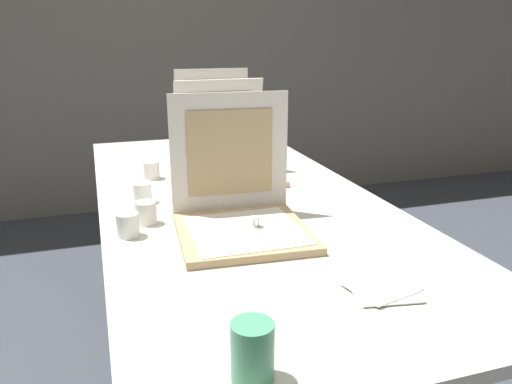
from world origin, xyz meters
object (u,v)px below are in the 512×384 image
object	(u,v)px
cup_white_far	(151,170)
cup_white_near_left	(128,225)
pizza_box_middle	(227,164)
cup_printed_front	(252,352)
cup_white_near_center	(146,213)
cup_white_mid	(143,193)
pizza_box_back	(219,141)
napkin_pile	(382,287)
table	(237,208)
pizza_box_front	(240,213)

from	to	relation	value
cup_white_far	cup_white_near_left	world-z (taller)	same
pizza_box_middle	cup_white_near_left	xyz separation A→B (m)	(-0.42, -0.50, -0.02)
cup_white_far	cup_printed_front	bearing A→B (deg)	-89.42
pizza_box_middle	cup_white_near_center	size ratio (longest dim) A/B	5.54
cup_white_near_center	cup_white_mid	xyz separation A→B (m)	(0.01, 0.20, 0.00)
cup_white_far	cup_white_near_left	distance (m)	0.59
cup_white_mid	cup_printed_front	xyz separation A→B (m)	(0.08, -0.99, 0.02)
pizza_box_back	napkin_pile	xyz separation A→B (m)	(0.02, -1.44, -0.05)
cup_white_far	cup_printed_front	world-z (taller)	cup_printed_front
table	napkin_pile	distance (m)	0.77
cup_white_near_left	napkin_pile	distance (m)	0.71
cup_white_near_left	cup_white_near_center	xyz separation A→B (m)	(0.06, 0.09, 0.00)
pizza_box_middle	cup_white_far	world-z (taller)	pizza_box_middle
pizza_box_middle	cup_white_far	bearing A→B (deg)	163.40
cup_white_near_left	napkin_pile	world-z (taller)	cup_white_near_left
cup_white_mid	pizza_box_middle	bearing A→B (deg)	31.50
napkin_pile	cup_white_mid	bearing A→B (deg)	119.66
cup_white_far	cup_white_near_center	distance (m)	0.50
cup_white_near_center	cup_printed_front	size ratio (longest dim) A/B	0.65
cup_white_near_left	pizza_box_middle	bearing A→B (deg)	50.15
pizza_box_front	napkin_pile	xyz separation A→B (m)	(0.20, -0.43, -0.05)
table	pizza_box_back	distance (m)	0.70
pizza_box_back	napkin_pile	bearing A→B (deg)	-87.81
cup_white_near_center	cup_printed_front	distance (m)	0.79
pizza_box_back	napkin_pile	size ratio (longest dim) A/B	2.19
cup_printed_front	table	bearing A→B (deg)	75.66
table	pizza_box_front	bearing A→B (deg)	-104.06
cup_white_near_left	cup_white_mid	world-z (taller)	same
cup_white_near_left	cup_printed_front	distance (m)	0.71
table	cup_white_far	xyz separation A→B (m)	(-0.26, 0.32, 0.08)
cup_white_near_left	cup_printed_front	world-z (taller)	cup_printed_front
cup_white_far	pizza_box_front	bearing A→B (deg)	-74.54
table	napkin_pile	xyz separation A→B (m)	(0.12, -0.76, 0.05)
cup_white_near_left	cup_white_far	bearing A→B (deg)	76.94
cup_white_far	cup_white_near_left	bearing A→B (deg)	-103.06
cup_printed_front	cup_white_near_left	bearing A→B (deg)	101.89
cup_white_mid	pizza_box_back	bearing A→B (deg)	56.99
pizza_box_middle	cup_printed_front	bearing A→B (deg)	-104.67
pizza_box_back	cup_white_near_left	xyz separation A→B (m)	(-0.50, -0.95, -0.02)
pizza_box_front	pizza_box_middle	distance (m)	0.58
table	pizza_box_middle	world-z (taller)	pizza_box_middle
pizza_box_back	cup_white_far	xyz separation A→B (m)	(-0.36, -0.37, -0.02)
cup_white_far	cup_white_near_left	xyz separation A→B (m)	(-0.13, -0.58, 0.00)
pizza_box_front	napkin_pile	world-z (taller)	pizza_box_front
cup_white_mid	napkin_pile	distance (m)	0.90
pizza_box_back	cup_white_near_center	world-z (taller)	pizza_box_back
cup_printed_front	cup_white_mid	bearing A→B (deg)	94.43
table	cup_printed_front	world-z (taller)	cup_printed_front
cup_white_near_left	napkin_pile	size ratio (longest dim) A/B	0.39
pizza_box_front	cup_white_far	xyz separation A→B (m)	(-0.18, 0.64, -0.02)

